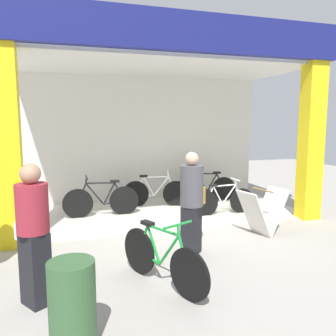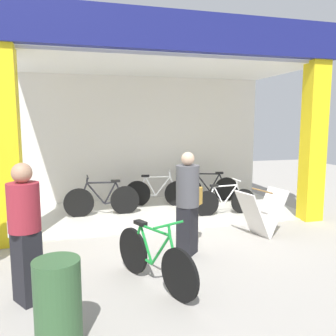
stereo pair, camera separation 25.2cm
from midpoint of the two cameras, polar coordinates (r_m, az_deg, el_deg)
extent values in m
plane|color=#9E9991|center=(6.90, 0.79, -10.32)|extent=(20.93, 20.93, 0.00)
cube|color=beige|center=(8.28, -2.41, -7.17)|extent=(6.47, 3.00, 0.02)
cube|color=silver|center=(9.47, -4.77, 5.02)|extent=(6.47, 0.12, 3.39)
cube|color=yellow|center=(6.34, -26.17, 2.93)|extent=(0.43, 0.36, 3.39)
cube|color=yellow|center=(8.03, 21.84, 4.01)|extent=(0.43, 0.36, 3.39)
cube|color=navy|center=(6.62, 1.28, 21.73)|extent=(6.67, 0.20, 0.70)
cube|color=silver|center=(8.10, -2.55, 16.40)|extent=(6.47, 3.00, 0.06)
cylinder|color=black|center=(7.99, -8.21, -5.40)|extent=(0.67, 0.05, 0.67)
cylinder|color=black|center=(7.91, -15.64, -5.76)|extent=(0.67, 0.05, 0.67)
cylinder|color=black|center=(7.97, -9.93, -5.67)|extent=(0.45, 0.04, 0.09)
cylinder|color=black|center=(7.91, -10.64, -4.18)|extent=(0.29, 0.04, 0.50)
cylinder|color=black|center=(7.88, -12.95, -4.23)|extent=(0.41, 0.04, 0.52)
cylinder|color=black|center=(7.84, -12.06, -2.46)|extent=(0.64, 0.04, 0.05)
cylinder|color=black|center=(7.93, -9.05, -3.92)|extent=(0.22, 0.04, 0.45)
cylinder|color=black|center=(7.86, -14.95, -4.13)|extent=(0.20, 0.04, 0.46)
cylinder|color=black|center=(7.81, -14.34, -2.01)|extent=(0.06, 0.04, 0.14)
cylinder|color=black|center=(7.80, -14.28, -1.52)|extent=(0.03, 0.46, 0.03)
cube|color=black|center=(7.87, -9.75, -2.20)|extent=(0.20, 0.10, 0.05)
cylinder|color=black|center=(9.43, 8.47, -3.45)|extent=(0.65, 0.15, 0.65)
cylinder|color=black|center=(9.21, 2.47, -3.64)|extent=(0.65, 0.15, 0.65)
cylinder|color=black|center=(9.38, 7.09, -3.64)|extent=(0.44, 0.11, 0.08)
cylinder|color=black|center=(9.31, 6.57, -2.39)|extent=(0.28, 0.08, 0.49)
cylinder|color=black|center=(9.24, 4.70, -2.39)|extent=(0.40, 0.10, 0.51)
cylinder|color=black|center=(9.23, 5.48, -0.94)|extent=(0.62, 0.14, 0.05)
cylinder|color=black|center=(9.36, 7.85, -2.21)|extent=(0.22, 0.07, 0.43)
cylinder|color=black|center=(9.19, 3.09, -2.29)|extent=(0.20, 0.07, 0.45)
cylinder|color=black|center=(9.16, 3.66, -0.53)|extent=(0.06, 0.04, 0.13)
cylinder|color=black|center=(9.15, 3.72, -0.13)|extent=(0.11, 0.45, 0.03)
cube|color=black|center=(9.30, 7.34, -0.77)|extent=(0.21, 0.13, 0.05)
cylinder|color=black|center=(7.84, 5.37, -5.90)|extent=(0.59, 0.04, 0.59)
cylinder|color=black|center=(8.22, 11.31, -5.38)|extent=(0.59, 0.04, 0.59)
cylinder|color=white|center=(7.93, 6.81, -5.94)|extent=(0.40, 0.04, 0.08)
cylinder|color=white|center=(7.92, 7.38, -4.54)|extent=(0.26, 0.03, 0.44)
cylinder|color=white|center=(8.03, 9.24, -4.34)|extent=(0.36, 0.03, 0.46)
cylinder|color=white|center=(7.94, 8.52, -2.89)|extent=(0.57, 0.04, 0.05)
cylinder|color=white|center=(7.83, 6.07, -4.48)|extent=(0.19, 0.03, 0.40)
cylinder|color=white|center=(8.13, 10.78, -4.07)|extent=(0.18, 0.03, 0.41)
cylinder|color=white|center=(8.05, 10.30, -2.30)|extent=(0.05, 0.03, 0.12)
cylinder|color=white|center=(8.03, 10.25, -1.89)|extent=(0.03, 0.41, 0.03)
cube|color=black|center=(7.82, 6.65, -2.87)|extent=(0.18, 0.09, 0.04)
cylinder|color=black|center=(8.73, -6.19, -4.29)|extent=(0.64, 0.22, 0.65)
cylinder|color=black|center=(8.70, 0.47, -4.29)|extent=(0.64, 0.22, 0.65)
cylinder|color=white|center=(8.72, -4.63, -4.45)|extent=(0.43, 0.16, 0.08)
cylinder|color=white|center=(8.67, -4.04, -3.08)|extent=(0.28, 0.11, 0.49)
cylinder|color=white|center=(8.66, -1.97, -3.03)|extent=(0.40, 0.15, 0.51)
cylinder|color=white|center=(8.62, -2.82, -1.48)|extent=(0.61, 0.21, 0.05)
cylinder|color=white|center=(8.68, -5.48, -2.92)|extent=(0.22, 0.09, 0.44)
cylinder|color=white|center=(8.65, -0.20, -2.86)|extent=(0.20, 0.09, 0.45)
cylinder|color=white|center=(8.60, -0.80, -0.99)|extent=(0.06, 0.05, 0.14)
cylinder|color=white|center=(8.59, -0.87, -0.56)|extent=(0.16, 0.45, 0.03)
cube|color=black|center=(8.63, -4.90, -1.34)|extent=(0.22, 0.15, 0.05)
cylinder|color=black|center=(5.01, -6.31, -13.54)|extent=(0.31, 0.61, 0.65)
cylinder|color=black|center=(4.29, 1.79, -17.29)|extent=(0.31, 0.61, 0.65)
cylinder|color=#198C33|center=(4.84, -4.64, -14.61)|extent=(0.21, 0.41, 0.08)
cylinder|color=#198C33|center=(4.70, -3.99, -12.56)|extent=(0.15, 0.27, 0.49)
cylinder|color=#198C33|center=(4.46, -1.50, -13.53)|extent=(0.20, 0.38, 0.51)
cylinder|color=#198C33|center=(4.48, -2.56, -10.27)|extent=(0.29, 0.58, 0.05)
cylinder|color=#198C33|center=(4.85, -5.58, -11.59)|extent=(0.12, 0.21, 0.44)
cylinder|color=#198C33|center=(4.27, 0.86, -14.20)|extent=(0.11, 0.19, 0.45)
cylinder|color=#198C33|center=(4.24, 0.03, -10.29)|extent=(0.05, 0.06, 0.14)
cylinder|color=#198C33|center=(4.22, -0.06, -9.42)|extent=(0.43, 0.22, 0.03)
cube|color=black|center=(4.71, -4.97, -9.11)|extent=(0.17, 0.22, 0.05)
cube|color=silver|center=(6.62, 12.98, -7.43)|extent=(0.55, 0.61, 0.87)
cube|color=silver|center=(6.90, 15.61, -6.90)|extent=(0.55, 0.61, 0.87)
cylinder|color=olive|center=(6.66, 14.45, -3.58)|extent=(0.14, 0.53, 0.03)
cube|color=black|center=(4.49, -22.71, -15.16)|extent=(0.38, 0.41, 0.87)
cylinder|color=maroon|center=(4.27, -23.22, -6.18)|extent=(0.51, 0.51, 0.57)
sphere|color=tan|center=(4.19, -23.51, -0.86)|extent=(0.23, 0.23, 0.23)
cube|color=white|center=(4.60, -24.65, -9.58)|extent=(0.17, 0.19, 0.21)
cube|color=black|center=(5.64, 2.60, -10.23)|extent=(0.40, 0.41, 0.80)
cylinder|color=#4C4C51|center=(5.46, 2.64, -2.96)|extent=(0.52, 0.52, 0.66)
sphere|color=#D8AD8C|center=(5.40, 2.67, 1.55)|extent=(0.21, 0.21, 0.21)
cube|color=#BF8C33|center=(5.81, 3.93, -4.68)|extent=(0.27, 0.28, 0.29)
cylinder|color=#335933|center=(3.61, -17.65, -20.90)|extent=(0.44, 0.44, 0.86)
camera|label=1|loc=(0.13, -90.98, -0.13)|focal=36.70mm
camera|label=2|loc=(0.13, 89.02, 0.13)|focal=36.70mm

